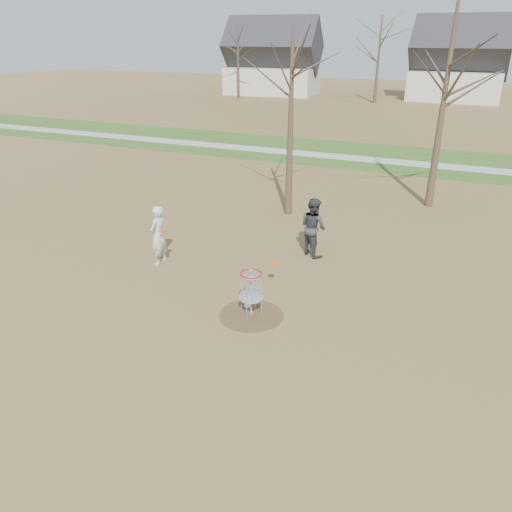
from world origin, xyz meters
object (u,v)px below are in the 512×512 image
(player_throwing, at_px, (313,227))
(disc_grounded, at_px, (248,306))
(disc_golf_basket, at_px, (251,286))
(player_standing, at_px, (158,235))

(player_throwing, distance_m, disc_grounded, 4.44)
(disc_grounded, distance_m, disc_golf_basket, 1.03)
(player_throwing, xyz_separation_m, disc_golf_basket, (-0.28, -4.70, -0.12))
(disc_grounded, bearing_deg, disc_golf_basket, -55.24)
(player_standing, bearing_deg, player_throwing, 120.50)
(player_standing, relative_size, disc_golf_basket, 1.51)
(player_standing, xyz_separation_m, player_throwing, (4.51, 2.77, 0.02))
(disc_grounded, relative_size, disc_golf_basket, 0.16)
(player_standing, relative_size, disc_grounded, 9.24)
(player_throwing, bearing_deg, disc_golf_basket, 119.64)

